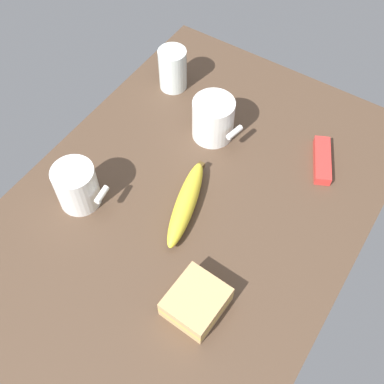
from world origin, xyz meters
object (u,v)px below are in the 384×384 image
object	(u,v)px
sandwich_main	(196,302)
snack_bar	(322,160)
banana	(187,203)
coffee_mug_milky	(77,186)
coffee_mug_black	(213,119)
glass_of_milk	(173,71)

from	to	relation	value
sandwich_main	snack_bar	world-z (taller)	sandwich_main
banana	snack_bar	world-z (taller)	banana
sandwich_main	snack_bar	xyz separation A→B (cm)	(-40.26, 4.97, -1.20)
coffee_mug_milky	sandwich_main	xyz separation A→B (cm)	(6.05, 30.81, -2.55)
sandwich_main	snack_bar	size ratio (longest dim) A/B	0.89
coffee_mug_milky	coffee_mug_black	bearing A→B (deg)	156.28
coffee_mug_milky	snack_bar	xyz separation A→B (cm)	(-34.21, 35.79, -3.75)
coffee_mug_milky	glass_of_milk	world-z (taller)	glass_of_milk
coffee_mug_black	banana	bearing A→B (deg)	17.62
coffee_mug_black	snack_bar	xyz separation A→B (cm)	(-5.51, 23.18, -3.82)
coffee_mug_milky	snack_bar	bearing A→B (deg)	133.70
banana	coffee_mug_black	bearing A→B (deg)	-162.38
coffee_mug_milky	banana	xyz separation A→B (cm)	(-9.62, 18.67, -2.85)
sandwich_main	banana	bearing A→B (deg)	-142.21
coffee_mug_milky	sandwich_main	distance (cm)	31.51
snack_bar	sandwich_main	bearing A→B (deg)	-32.59
coffee_mug_black	coffee_mug_milky	xyz separation A→B (cm)	(28.69, -12.61, -0.07)
glass_of_milk	sandwich_main	bearing A→B (deg)	38.51
coffee_mug_black	sandwich_main	size ratio (longest dim) A/B	1.12
coffee_mug_milky	snack_bar	distance (cm)	49.65
glass_of_milk	banana	bearing A→B (deg)	38.93
coffee_mug_black	glass_of_milk	distance (cm)	17.46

